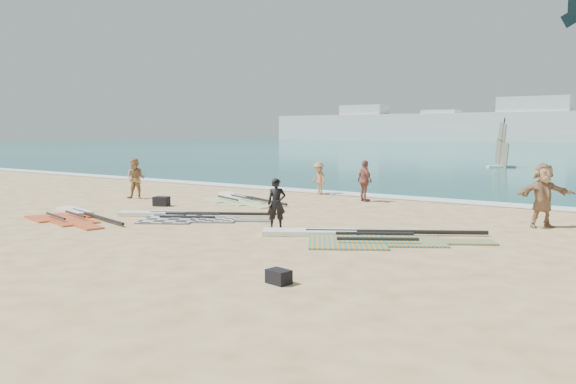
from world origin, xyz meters
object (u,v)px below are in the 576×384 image
Objects in this scene: gear_bag_near at (161,201)px; rig_grey at (180,216)px; beachgoer_right at (543,195)px; gear_bag_far at (279,277)px; person_wetsuit at (277,204)px; beachgoer_mid at (319,178)px; beachgoer_back at (365,181)px; beachgoer_left at (136,179)px; rig_red at (73,216)px; rig_orange at (356,237)px; rig_green at (238,199)px.

rig_grey is at bearing -32.38° from gear_bag_near.
rig_grey is 2.75× the size of beachgoer_right.
person_wetsuit reaches higher than gear_bag_far.
beachgoer_right is (10.23, -3.74, 0.23)m from beachgoer_mid.
gear_bag_near is 0.34× the size of beachgoer_back.
person_wetsuit is (3.92, 0.14, 0.71)m from rig_grey.
beachgoer_left is 8.17m from beachgoer_mid.
rig_grey is 8.69m from beachgoer_mid.
beachgoer_left reaches higher than beachgoer_mid.
rig_red is 7.40m from person_wetsuit.
person_wetsuit is 0.87× the size of beachgoer_left.
person_wetsuit is 1.01× the size of beachgoer_mid.
rig_red is at bearing -90.90° from beachgoer_left.
rig_red is at bearing 160.40° from rig_orange.
person_wetsuit is 9.76m from beachgoer_left.
beachgoer_mid is at bearing 119.08° from beachgoer_right.
rig_grey is 3.57× the size of person_wetsuit.
rig_grey reaches higher than rig_green.
gear_bag_near reaches higher than gear_bag_far.
rig_green is 0.99× the size of rig_red.
rig_red is 3.73m from gear_bag_near.
beachgoer_right is (15.93, 2.11, 0.11)m from beachgoer_left.
rig_grey is 3.13× the size of beachgoer_back.
rig_orange is 4.10× the size of beachgoer_mid.
beachgoer_left reaches higher than gear_bag_far.
rig_orange is at bearing -40.19° from person_wetsuit.
person_wetsuit is at bearing 125.93° from gear_bag_far.
beachgoer_right is at bearing -3.03° from person_wetsuit.
gear_bag_far is at bearing -34.80° from beachgoer_mid.
beachgoer_mid is at bearing 87.36° from rig_red.
rig_red is at bearing -95.58° from gear_bag_near.
rig_grey is 3.59× the size of beachgoer_mid.
beachgoer_left is at bearing 131.04° from rig_red.
beachgoer_left is at bearing -107.41° from beachgoer_mid.
gear_bag_near is 7.54m from beachgoer_mid.
person_wetsuit is (-2.70, 0.05, 0.71)m from rig_orange.
rig_red is 3.35× the size of person_wetsuit.
rig_green is at bearing 60.90° from beachgoer_back.
rig_orange is 4.06× the size of person_wetsuit.
rig_grey is 3.98m from person_wetsuit.
beachgoer_right is (10.45, 4.92, 0.94)m from rig_grey.
beachgoer_mid is at bearing 18.83° from beachgoer_left.
rig_red is 11.41m from beachgoer_back.
rig_red is 2.58× the size of beachgoer_right.
gear_bag_near is 12.21m from gear_bag_far.
gear_bag_near is 6.92m from person_wetsuit.
rig_green is 2.91× the size of beachgoer_back.
gear_bag_near is 0.29× the size of beachgoer_right.
rig_green is at bearing 70.45° from gear_bag_near.
gear_bag_near is 13.63m from beachgoer_right.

